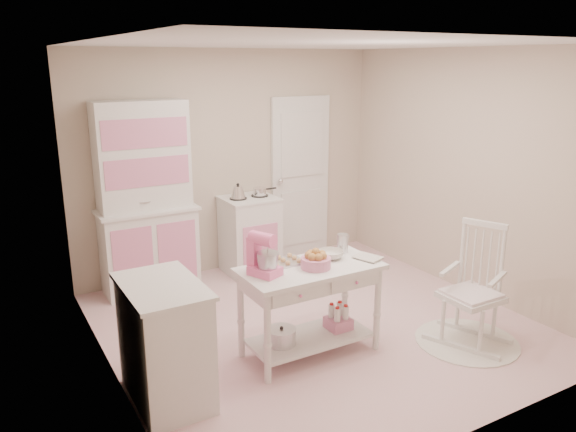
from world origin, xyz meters
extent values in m
plane|color=#D6868D|center=(0.00, 0.00, 0.00)|extent=(3.80, 3.80, 0.00)
cube|color=white|center=(0.00, 0.00, 2.60)|extent=(3.80, 3.80, 0.04)
cube|color=beige|center=(0.00, 1.90, 1.30)|extent=(3.80, 0.04, 2.60)
cube|color=beige|center=(0.00, -1.90, 1.30)|extent=(3.80, 0.04, 2.60)
cube|color=beige|center=(-1.90, 0.00, 1.30)|extent=(0.04, 3.80, 2.60)
cube|color=beige|center=(1.90, 0.00, 1.30)|extent=(0.04, 3.80, 2.60)
cube|color=silver|center=(0.95, 1.87, 1.02)|extent=(0.82, 0.05, 2.04)
cube|color=silver|center=(-1.11, 1.66, 1.04)|extent=(1.06, 0.50, 2.08)
cube|color=silver|center=(0.09, 1.61, 0.46)|extent=(0.62, 0.57, 0.92)
cube|color=silver|center=(-1.63, -0.46, 0.46)|extent=(0.54, 0.84, 0.92)
cylinder|color=white|center=(0.99, -0.98, 0.01)|extent=(0.92, 0.92, 0.01)
cube|color=silver|center=(0.99, -0.98, 0.55)|extent=(0.72, 0.85, 1.10)
cube|color=silver|center=(-0.34, -0.42, 0.40)|extent=(1.20, 0.60, 0.80)
cube|color=pink|center=(-0.76, -0.40, 0.97)|extent=(0.30, 0.34, 0.34)
cube|color=silver|center=(-0.49, -0.24, 0.81)|extent=(0.34, 0.24, 0.02)
cylinder|color=pink|center=(-0.32, -0.47, 0.85)|extent=(0.25, 0.25, 0.09)
imported|color=silver|center=(-0.08, -0.34, 0.83)|extent=(0.22, 0.22, 0.07)
cylinder|color=silver|center=(0.10, -0.26, 0.89)|extent=(0.10, 0.10, 0.17)
imported|color=silver|center=(0.11, -0.54, 0.81)|extent=(0.24, 0.27, 0.02)
camera|label=1|loc=(-2.72, -4.14, 2.46)|focal=35.00mm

